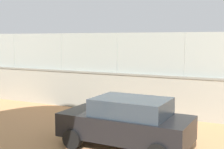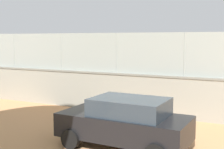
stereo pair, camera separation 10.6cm
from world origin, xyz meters
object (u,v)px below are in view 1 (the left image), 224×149
sports_ball (81,82)px  parked_car_black (127,122)px  player_foreground_swinging (81,70)px  player_near_wall_returning (188,82)px  courtside_bench (65,91)px

sports_ball → parked_car_black: (-8.71, 11.65, 0.79)m
sports_ball → parked_car_black: bearing=126.8°
player_foreground_swinging → player_near_wall_returning: 10.19m
player_near_wall_returning → parked_car_black: parked_car_black is taller
parked_car_black → player_near_wall_returning: bearing=-89.9°
player_foreground_swinging → player_near_wall_returning: size_ratio=0.95×
courtside_bench → parked_car_black: size_ratio=0.39×
sports_ball → courtside_bench: size_ratio=0.04×
sports_ball → courtside_bench: bearing=113.3°
sports_ball → parked_car_black: 14.57m
courtside_bench → player_foreground_swinging: bearing=-65.5°
player_near_wall_returning → parked_car_black: bearing=90.1°
player_foreground_swinging → courtside_bench: bearing=114.5°
player_near_wall_returning → parked_car_black: (-0.01, 9.08, -0.09)m
player_near_wall_returning → sports_ball: bearing=-16.5°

